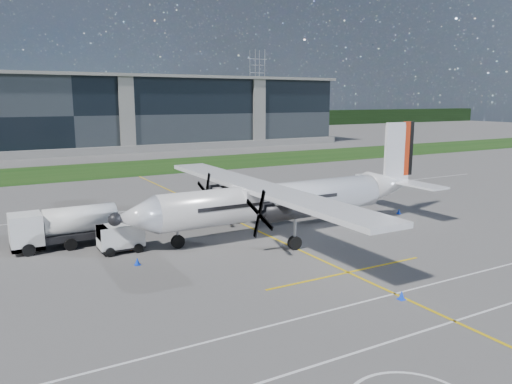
# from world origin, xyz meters

# --- Properties ---
(ground) EXTENTS (400.00, 400.00, 0.00)m
(ground) POSITION_xyz_m (0.00, 40.00, 0.00)
(ground) COLOR #5B5956
(ground) RESTS_ON ground
(grass_strip) EXTENTS (400.00, 18.00, 0.04)m
(grass_strip) POSITION_xyz_m (0.00, 48.00, 0.02)
(grass_strip) COLOR #173F11
(grass_strip) RESTS_ON ground
(terminal_building) EXTENTS (120.00, 20.00, 15.00)m
(terminal_building) POSITION_xyz_m (0.00, 80.00, 7.50)
(terminal_building) COLOR black
(terminal_building) RESTS_ON ground
(tree_line) EXTENTS (400.00, 6.00, 6.00)m
(tree_line) POSITION_xyz_m (0.00, 140.00, 3.00)
(tree_line) COLOR black
(tree_line) RESTS_ON ground
(pylon_east) EXTENTS (9.00, 4.60, 30.00)m
(pylon_east) POSITION_xyz_m (85.00, 150.00, 15.00)
(pylon_east) COLOR gray
(pylon_east) RESTS_ON ground
(yellow_taxiway_centerline) EXTENTS (0.20, 70.00, 0.01)m
(yellow_taxiway_centerline) POSITION_xyz_m (3.00, 10.00, 0.01)
(yellow_taxiway_centerline) COLOR yellow
(yellow_taxiway_centerline) RESTS_ON ground
(white_lane_line) EXTENTS (90.00, 0.15, 0.01)m
(white_lane_line) POSITION_xyz_m (0.00, -14.00, 0.01)
(white_lane_line) COLOR white
(white_lane_line) RESTS_ON ground
(turboprop_aircraft) EXTENTS (27.83, 28.86, 8.66)m
(turboprop_aircraft) POSITION_xyz_m (4.84, 4.13, 4.33)
(turboprop_aircraft) COLOR white
(turboprop_aircraft) RESTS_ON ground
(fuel_tanker_truck) EXTENTS (7.83, 2.54, 2.93)m
(fuel_tanker_truck) POSITION_xyz_m (-12.01, 8.53, 1.47)
(fuel_tanker_truck) COLOR white
(fuel_tanker_truck) RESTS_ON ground
(baggage_tug) EXTENTS (3.27, 1.96, 1.96)m
(baggage_tug) POSITION_xyz_m (-8.23, 5.38, 0.98)
(baggage_tug) COLOR white
(baggage_tug) RESTS_ON ground
(ground_crew_person) EXTENTS (0.62, 0.85, 2.04)m
(ground_crew_person) POSITION_xyz_m (-7.59, 5.43, 1.02)
(ground_crew_person) COLOR #F25907
(ground_crew_person) RESTS_ON ground
(safety_cone_portwing) EXTENTS (0.36, 0.36, 0.50)m
(safety_cone_portwing) POSITION_xyz_m (2.73, -10.76, 0.25)
(safety_cone_portwing) COLOR #0E3DF2
(safety_cone_portwing) RESTS_ON ground
(safety_cone_nose_port) EXTENTS (0.36, 0.36, 0.50)m
(safety_cone_nose_port) POSITION_xyz_m (-8.08, 1.89, 0.25)
(safety_cone_nose_port) COLOR #0E3DF2
(safety_cone_nose_port) RESTS_ON ground
(safety_cone_stbdwing) EXTENTS (0.36, 0.36, 0.50)m
(safety_cone_stbdwing) POSITION_xyz_m (2.65, 18.69, 0.25)
(safety_cone_stbdwing) COLOR #0E3DF2
(safety_cone_stbdwing) RESTS_ON ground
(safety_cone_tail) EXTENTS (0.36, 0.36, 0.50)m
(safety_cone_tail) POSITION_xyz_m (17.67, 4.27, 0.25)
(safety_cone_tail) COLOR #0E3DF2
(safety_cone_tail) RESTS_ON ground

